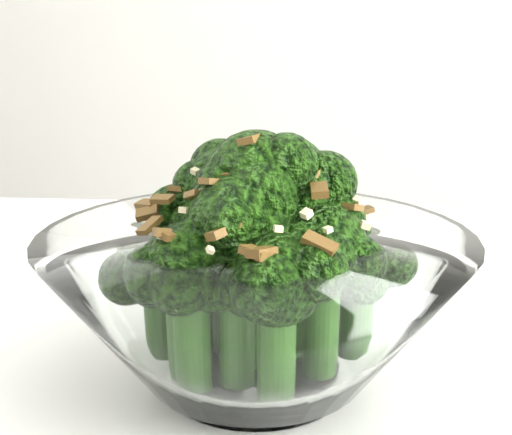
% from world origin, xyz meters
% --- Properties ---
extents(broccoli_dish, '(0.24, 0.24, 0.15)m').
position_xyz_m(broccoli_dish, '(0.11, -0.02, 0.81)').
color(broccoli_dish, white).
rests_on(broccoli_dish, table).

